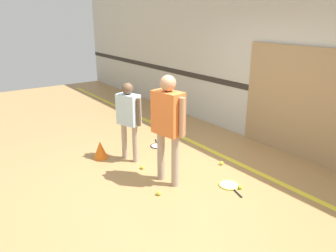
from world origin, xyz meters
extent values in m
plane|color=#A87F4C|center=(0.00, 0.00, 0.00)|extent=(16.00, 16.00, 0.00)
cube|color=beige|center=(0.00, 2.35, 1.60)|extent=(16.00, 0.06, 3.20)
cube|color=#2D2823|center=(0.00, 2.32, 1.02)|extent=(16.00, 0.01, 0.12)
cube|color=#9E7F56|center=(0.61, 2.29, 0.96)|extent=(2.36, 0.05, 1.92)
cube|color=yellow|center=(0.00, 1.21, 0.00)|extent=(14.40, 0.10, 0.01)
cylinder|color=tan|center=(-0.09, -0.16, 0.39)|extent=(0.11, 0.11, 0.78)
cylinder|color=tan|center=(0.20, -0.11, 0.39)|extent=(0.11, 0.11, 0.78)
cube|color=orange|center=(0.06, -0.14, 1.09)|extent=(0.49, 0.32, 0.62)
sphere|color=tan|center=(0.06, -0.14, 1.51)|extent=(0.23, 0.23, 0.23)
cylinder|color=tan|center=(-0.21, -0.18, 1.08)|extent=(0.08, 0.08, 0.55)
cylinder|color=tan|center=(0.32, -0.09, 1.08)|extent=(0.08, 0.08, 0.55)
cylinder|color=tan|center=(-1.09, -0.25, 0.33)|extent=(0.10, 0.10, 0.65)
cylinder|color=tan|center=(-0.86, -0.17, 0.33)|extent=(0.10, 0.10, 0.65)
cube|color=silver|center=(-0.97, -0.21, 0.91)|extent=(0.43, 0.32, 0.52)
sphere|color=brown|center=(-0.97, -0.21, 1.26)|extent=(0.19, 0.19, 0.19)
cylinder|color=brown|center=(-1.19, -0.28, 0.90)|extent=(0.07, 0.07, 0.46)
cylinder|color=brown|center=(-0.76, -0.13, 0.90)|extent=(0.07, 0.07, 0.46)
torus|color=#C6D838|center=(0.67, 0.54, 0.01)|extent=(0.40, 0.40, 0.02)
cylinder|color=silver|center=(0.67, 0.54, 0.01)|extent=(0.27, 0.27, 0.01)
cylinder|color=black|center=(0.91, 0.46, 0.01)|extent=(0.21, 0.09, 0.02)
sphere|color=black|center=(1.01, 0.43, 0.01)|extent=(0.03, 0.03, 0.03)
torus|color=#28282D|center=(-1.21, 0.52, 0.01)|extent=(0.37, 0.37, 0.02)
cylinder|color=silver|center=(-1.21, 0.52, 0.01)|extent=(0.24, 0.24, 0.01)
cylinder|color=black|center=(-1.41, 0.62, 0.01)|extent=(0.18, 0.11, 0.02)
sphere|color=black|center=(-1.49, 0.67, 0.01)|extent=(0.03, 0.03, 0.03)
sphere|color=#CCE038|center=(0.29, -0.47, 0.03)|extent=(0.07, 0.07, 0.07)
sphere|color=#CCE038|center=(0.84, 0.59, 0.03)|extent=(0.07, 0.07, 0.07)
sphere|color=#CCE038|center=(0.10, 0.94, 0.03)|extent=(0.07, 0.07, 0.07)
sphere|color=#CCE038|center=(-0.54, -0.22, 0.03)|extent=(0.07, 0.07, 0.07)
cone|color=orange|center=(-1.34, -0.59, 0.16)|extent=(0.25, 0.25, 0.31)
camera|label=1|loc=(3.64, -2.71, 2.41)|focal=35.00mm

